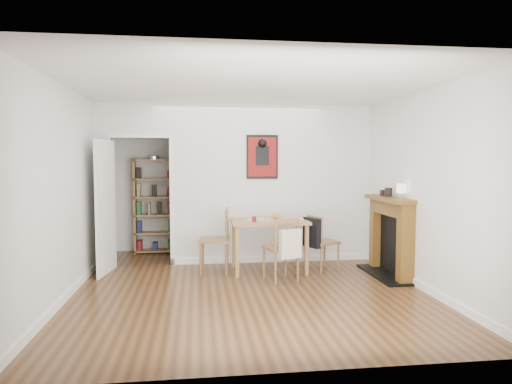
{
  "coord_description": "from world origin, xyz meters",
  "views": [
    {
      "loc": [
        -0.66,
        -6.07,
        1.7
      ],
      "look_at": [
        0.2,
        0.6,
        1.23
      ],
      "focal_mm": 32.0,
      "sensor_mm": 36.0,
      "label": 1
    }
  ],
  "objects": [
    {
      "name": "bookshelf",
      "position": [
        -1.44,
        2.4,
        0.86
      ],
      "size": [
        0.73,
        0.29,
        1.74
      ],
      "color": "#A0794A",
      "rests_on": "ground"
    },
    {
      "name": "room_shell",
      "position": [
        0.1,
        1.34,
        1.3
      ],
      "size": [
        5.2,
        5.2,
        5.2
      ],
      "color": "silver",
      "rests_on": "ground"
    },
    {
      "name": "fireplace",
      "position": [
        2.16,
        0.25,
        0.62
      ],
      "size": [
        0.45,
        1.25,
        1.16
      ],
      "color": "brown",
      "rests_on": "ground"
    },
    {
      "name": "mantel_lamp",
      "position": [
        2.16,
        -0.05,
        1.29
      ],
      "size": [
        0.14,
        0.14,
        0.21
      ],
      "color": "silver",
      "rests_on": "fireplace"
    },
    {
      "name": "dining_table",
      "position": [
        0.42,
        0.72,
        0.69
      ],
      "size": [
        1.16,
        0.74,
        0.79
      ],
      "color": "#A0794A",
      "rests_on": "ground"
    },
    {
      "name": "placemat",
      "position": [
        0.26,
        0.8,
        0.79
      ],
      "size": [
        0.41,
        0.32,
        0.0
      ],
      "primitive_type": "cube",
      "rotation": [
        0.0,
        0.0,
        0.08
      ],
      "color": "beige",
      "rests_on": "dining_table"
    },
    {
      "name": "ground",
      "position": [
        0.0,
        0.0,
        0.0
      ],
      "size": [
        5.2,
        5.2,
        0.0
      ],
      "primitive_type": "plane",
      "color": "brown",
      "rests_on": "ground"
    },
    {
      "name": "notebook",
      "position": [
        0.8,
        0.78,
        0.8
      ],
      "size": [
        0.33,
        0.28,
        0.01
      ],
      "primitive_type": "cube",
      "rotation": [
        0.0,
        0.0,
        0.29
      ],
      "color": "silver",
      "rests_on": "dining_table"
    },
    {
      "name": "chair_left",
      "position": [
        -0.41,
        0.74,
        0.49
      ],
      "size": [
        0.54,
        0.54,
        0.98
      ],
      "color": "brown",
      "rests_on": "ground"
    },
    {
      "name": "ceramic_jar_a",
      "position": [
        2.14,
        0.33,
        1.23
      ],
      "size": [
        0.11,
        0.11,
        0.13
      ],
      "primitive_type": "cylinder",
      "color": "black",
      "rests_on": "fireplace"
    },
    {
      "name": "orange_fruit",
      "position": [
        0.55,
        0.88,
        0.83
      ],
      "size": [
        0.09,
        0.09,
        0.09
      ],
      "primitive_type": "sphere",
      "color": "orange",
      "rests_on": "dining_table"
    },
    {
      "name": "red_glass",
      "position": [
        0.17,
        0.56,
        0.83
      ],
      "size": [
        0.06,
        0.06,
        0.08
      ],
      "primitive_type": "cylinder",
      "color": "maroon",
      "rests_on": "dining_table"
    },
    {
      "name": "chair_right",
      "position": [
        1.24,
        0.68,
        0.44
      ],
      "size": [
        0.6,
        0.56,
        0.85
      ],
      "color": "brown",
      "rests_on": "ground"
    },
    {
      "name": "ceramic_jar_b",
      "position": [
        2.12,
        0.5,
        1.2
      ],
      "size": [
        0.07,
        0.07,
        0.09
      ],
      "primitive_type": "cylinder",
      "color": "black",
      "rests_on": "fireplace"
    },
    {
      "name": "chair_front",
      "position": [
        0.5,
        0.14,
        0.46
      ],
      "size": [
        0.57,
        0.61,
        0.91
      ],
      "color": "brown",
      "rests_on": "ground"
    }
  ]
}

